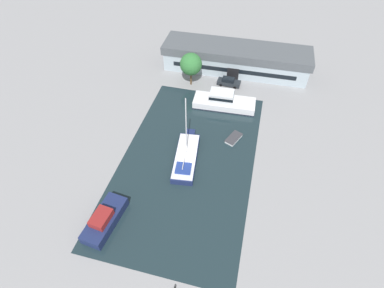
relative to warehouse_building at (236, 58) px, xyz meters
name	(u,v)px	position (x,y,z in m)	size (l,w,h in m)	color
ground_plane	(188,160)	(-3.22, -27.52, -2.66)	(440.00, 440.00, 0.00)	gray
water_canal	(188,160)	(-3.22, -27.52, -2.66)	(20.31, 35.94, 0.01)	#19282D
warehouse_building	(236,58)	(0.00, 0.00, 0.00)	(30.54, 8.44, 5.26)	#99A8B2
quay_tree_near_building	(191,64)	(-7.79, -7.60, 1.94)	(4.29, 4.29, 6.77)	brown
parked_car	(229,82)	(-0.33, -6.10, -1.85)	(4.70, 2.01, 1.59)	#1E2328
sailboat_moored	(186,157)	(-3.52, -27.35, -2.04)	(4.45, 11.16, 11.58)	#19234C
motor_cruiser	(223,101)	(-0.21, -12.94, -1.53)	(11.64, 4.60, 3.17)	silver
small_dinghy	(234,138)	(3.05, -21.15, -2.40)	(2.80, 3.68, 0.50)	silver
cabin_boat	(104,219)	(-10.95, -40.67, -1.73)	(3.71, 7.55, 2.47)	#19234C
mooring_bollard	(175,288)	(0.26, -46.34, -2.31)	(0.26, 0.26, 0.67)	black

